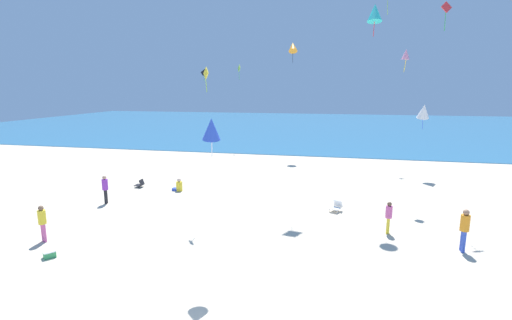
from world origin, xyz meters
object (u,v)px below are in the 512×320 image
Objects in this scene: kite_black at (204,73)px; kite_yellow at (206,74)px; kite_teal at (375,13)px; person_1 at (389,215)px; beach_chair_far_left at (140,184)px; kite_blue at (211,129)px; cooler_box at (50,254)px; kite_pink at (406,54)px; person_3 at (179,186)px; kite_orange at (293,47)px; person_5 at (105,187)px; kite_lime at (239,69)px; beach_chair_mid_beach at (336,206)px; person_4 at (42,221)px; kite_white at (424,111)px; kite_red at (446,9)px; person_0 at (465,227)px.

kite_yellow is (6.99, -18.77, -0.87)m from kite_black.
person_1 is at bearing -77.11° from kite_teal.
kite_teal is at bearing 172.74° from beach_chair_far_left.
kite_teal is 11.47m from kite_blue.
kite_pink reaches higher than cooler_box.
kite_blue reaches higher than person_3.
kite_blue is (0.14, -23.94, -5.14)m from kite_orange.
kite_lime reaches higher than person_5.
person_3 is 0.71× the size of kite_black.
kite_lime is 21.90m from kite_teal.
person_1 is at bearing -5.58° from kite_yellow.
beach_chair_mid_beach is 13.95m from person_4.
person_5 is at bearing 86.21° from beach_chair_far_left.
kite_blue is at bearing -129.49° from person_1.
kite_blue is (6.15, -26.90, -3.37)m from kite_lime.
person_5 is at bearing -57.03° from beach_chair_mid_beach.
person_5 is at bearing 177.16° from kite_yellow.
cooler_box is at bearing -144.94° from person_1.
person_5 is at bearing -170.52° from kite_teal.
cooler_box is 28.47m from kite_lime.
person_3 is 12.04m from kite_blue.
kite_white is 1.19× the size of kite_lime.
kite_white is (18.77, 10.70, 3.90)m from person_5.
kite_pink is 0.89× the size of kite_red.
person_0 is 10.81m from kite_red.
person_0 reaches higher than person_1.
beach_chair_far_left is 19.25m from kite_orange.
person_4 is 1.14× the size of kite_red.
kite_orange is (-10.35, 7.05, 5.42)m from kite_white.
kite_red is 1.20× the size of kite_black.
person_1 is at bearing -122.07° from kite_red.
kite_orange is 1.70× the size of kite_yellow.
cooler_box is at bearing 98.00° from beach_chair_far_left.
person_3 is 15.66m from kite_pink.
kite_pink reaches higher than person_1.
kite_blue is (9.25, -24.64, -2.88)m from kite_black.
person_4 is at bearing -151.29° from person_1.
kite_teal is at bearing -118.32° from kite_white.
person_3 is 0.59× the size of kite_red.
cooler_box is 0.66× the size of person_3.
cooler_box is at bearing -91.01° from kite_lime.
person_5 is 1.19× the size of kite_blue.
person_5 is 1.39× the size of kite_black.
kite_yellow is (-11.41, -3.31, -3.18)m from kite_red.
beach_chair_far_left is 2.88m from person_3.
kite_black is at bearing -146.09° from person_4.
kite_pink is at bearing -48.64° from kite_lime.
person_3 is (2.87, -0.27, 0.07)m from beach_chair_far_left.
kite_yellow is (5.72, 4.94, 6.21)m from person_4.
beach_chair_far_left is 18.74m from person_0.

